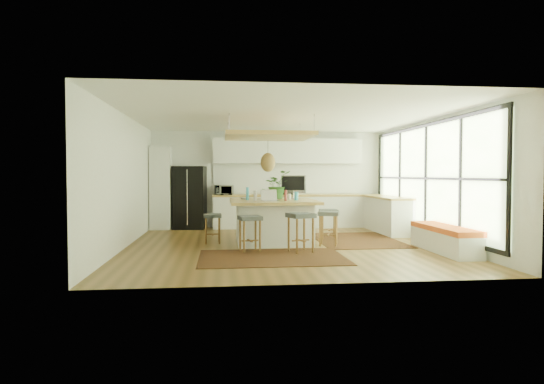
{
  "coord_description": "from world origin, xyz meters",
  "views": [
    {
      "loc": [
        -1.29,
        -9.58,
        1.48
      ],
      "look_at": [
        -0.2,
        0.5,
        1.1
      ],
      "focal_mm": 30.42,
      "sensor_mm": 36.0,
      "label": 1
    }
  ],
  "objects": [
    {
      "name": "stool_right_front",
      "position": [
        0.92,
        -0.18,
        0.35
      ],
      "size": [
        0.53,
        0.53,
        0.71
      ],
      "primitive_type": null,
      "rotation": [
        0.0,
        0.0,
        1.27
      ],
      "color": "#3E4345",
      "rests_on": "floor"
    },
    {
      "name": "island",
      "position": [
        -0.19,
        0.35,
        0.47
      ],
      "size": [
        1.85,
        1.85,
        0.93
      ],
      "primitive_type": null,
      "color": "olive",
      "rests_on": "floor"
    },
    {
      "name": "rug_right",
      "position": [
        1.72,
        0.53,
        0.01
      ],
      "size": [
        1.8,
        2.6,
        0.01
      ],
      "primitive_type": "cube",
      "color": "black",
      "rests_on": "floor"
    },
    {
      "name": "rug_near",
      "position": [
        -0.41,
        -1.45,
        0.01
      ],
      "size": [
        2.6,
        1.8,
        0.01
      ],
      "primitive_type": "cube",
      "color": "black",
      "rests_on": "floor"
    },
    {
      "name": "island_bottle_5",
      "position": [
        0.31,
        0.25,
        1.03
      ],
      "size": [
        0.07,
        0.07,
        0.19
      ],
      "primitive_type": "cylinder",
      "color": "#35A6D4",
      "rests_on": "island"
    },
    {
      "name": "stool_near_right",
      "position": [
        0.19,
        -0.98,
        0.35
      ],
      "size": [
        0.57,
        0.57,
        0.75
      ],
      "primitive_type": null,
      "rotation": [
        0.0,
        0.0,
        0.33
      ],
      "color": "#3E4345",
      "rests_on": "floor"
    },
    {
      "name": "right_counter_top",
      "position": [
        2.93,
        2.0,
        0.9
      ],
      "size": [
        0.64,
        2.54,
        0.05
      ],
      "primitive_type": "cube",
      "color": "olive",
      "rests_on": "right_counter_base"
    },
    {
      "name": "wall_front",
      "position": [
        0.0,
        -3.5,
        1.35
      ],
      "size": [
        6.5,
        0.0,
        6.5
      ],
      "primitive_type": "plane",
      "rotation": [
        -1.57,
        0.0,
        0.0
      ],
      "color": "silver",
      "rests_on": "ground"
    },
    {
      "name": "wall_left",
      "position": [
        -3.25,
        0.0,
        1.35
      ],
      "size": [
        0.0,
        7.0,
        7.0
      ],
      "primitive_type": "plane",
      "rotation": [
        1.57,
        0.0,
        1.57
      ],
      "color": "silver",
      "rests_on": "ground"
    },
    {
      "name": "floor",
      "position": [
        0.0,
        0.0,
        0.0
      ],
      "size": [
        7.0,
        7.0,
        0.0
      ],
      "primitive_type": "plane",
      "color": "brown",
      "rests_on": "ground"
    },
    {
      "name": "window_wall",
      "position": [
        3.22,
        0.0,
        1.4
      ],
      "size": [
        0.1,
        6.2,
        2.6
      ],
      "primitive_type": null,
      "color": "black",
      "rests_on": "wall_right"
    },
    {
      "name": "monitor",
      "position": [
        0.31,
        0.75,
        1.19
      ],
      "size": [
        0.63,
        0.44,
        0.55
      ],
      "primitive_type": null,
      "rotation": [
        0.0,
        0.0,
        -0.43
      ],
      "color": "#A5A5AA",
      "rests_on": "island"
    },
    {
      "name": "window_bench",
      "position": [
        2.95,
        -1.2,
        0.25
      ],
      "size": [
        0.52,
        2.0,
        0.5
      ],
      "primitive_type": null,
      "color": "silver",
      "rests_on": "floor"
    },
    {
      "name": "stool_left_side",
      "position": [
        -1.5,
        0.41,
        0.35
      ],
      "size": [
        0.39,
        0.39,
        0.63
      ],
      "primitive_type": null,
      "rotation": [
        0.0,
        0.0,
        -1.53
      ],
      "color": "#3E4345",
      "rests_on": "floor"
    },
    {
      "name": "upper_cabinets",
      "position": [
        0.55,
        3.32,
        2.15
      ],
      "size": [
        4.2,
        0.34,
        0.7
      ],
      "primitive_type": "cube",
      "color": "silver",
      "rests_on": "wall_back"
    },
    {
      "name": "stool_right_back",
      "position": [
        1.14,
        0.78,
        0.35
      ],
      "size": [
        0.44,
        0.44,
        0.68
      ],
      "primitive_type": null,
      "rotation": [
        0.0,
        0.0,
        1.48
      ],
      "color": "#3E4345",
      "rests_on": "floor"
    },
    {
      "name": "stool_near_left",
      "position": [
        -0.76,
        -0.78,
        0.35
      ],
      "size": [
        0.48,
        0.48,
        0.69
      ],
      "primitive_type": null,
      "rotation": [
        0.0,
        0.0,
        0.2
      ],
      "color": "#3E4345",
      "rests_on": "floor"
    },
    {
      "name": "right_counter_base",
      "position": [
        2.93,
        2.0,
        0.44
      ],
      "size": [
        0.6,
        2.5,
        0.88
      ],
      "primitive_type": "cube",
      "color": "silver",
      "rests_on": "floor"
    },
    {
      "name": "wall_right",
      "position": [
        3.25,
        0.0,
        1.35
      ],
      "size": [
        0.0,
        7.0,
        7.0
      ],
      "primitive_type": "plane",
      "rotation": [
        1.57,
        0.0,
        -1.57
      ],
      "color": "silver",
      "rests_on": "ground"
    },
    {
      "name": "ceiling",
      "position": [
        0.0,
        0.0,
        2.7
      ],
      "size": [
        7.0,
        7.0,
        0.0
      ],
      "primitive_type": "plane",
      "rotation": [
        3.14,
        0.0,
        0.0
      ],
      "color": "white",
      "rests_on": "ground"
    },
    {
      "name": "island_bottle_2",
      "position": [
        0.06,
        0.05,
        1.03
      ],
      "size": [
        0.07,
        0.07,
        0.19
      ],
      "primitive_type": "cylinder",
      "color": "maroon",
      "rests_on": "island"
    },
    {
      "name": "back_counter_top",
      "position": [
        0.55,
        3.18,
        0.9
      ],
      "size": [
        4.24,
        0.64,
        0.05
      ],
      "primitive_type": "cube",
      "color": "olive",
      "rests_on": "back_counter_base"
    },
    {
      "name": "back_counter_base",
      "position": [
        0.55,
        3.18,
        0.44
      ],
      "size": [
        4.2,
        0.6,
        0.88
      ],
      "primitive_type": "cube",
      "color": "silver",
      "rests_on": "floor"
    },
    {
      "name": "microwave",
      "position": [
        -1.25,
        3.17,
        1.09
      ],
      "size": [
        0.52,
        0.33,
        0.34
      ],
      "primitive_type": "imported",
      "rotation": [
        0.0,
        0.0,
        0.11
      ],
      "color": "#A5A5AA",
      "rests_on": "back_counter_top"
    },
    {
      "name": "range",
      "position": [
        0.3,
        3.18,
        0.5
      ],
      "size": [
        0.76,
        0.62,
        1.0
      ],
      "primitive_type": null,
      "color": "#A5A5AA",
      "rests_on": "floor"
    },
    {
      "name": "laptop",
      "position": [
        -0.29,
        0.01,
        1.05
      ],
      "size": [
        0.39,
        0.41,
        0.26
      ],
      "primitive_type": null,
      "rotation": [
        0.0,
        0.0,
        0.13
      ],
      "color": "#A5A5AA",
      "rests_on": "island"
    },
    {
      "name": "island_bottle_4",
      "position": [
        -0.39,
        0.6,
        1.03
      ],
      "size": [
        0.07,
        0.07,
        0.19
      ],
      "primitive_type": "cylinder",
      "color": "#528953",
      "rests_on": "island"
    },
    {
      "name": "island_bowl",
      "position": [
        -0.81,
        0.65,
        0.95
      ],
      "size": [
        0.24,
        0.24,
        0.05
      ],
      "primitive_type": "imported",
      "rotation": [
        0.0,
        0.0,
        0.24
      ],
      "color": "white",
      "rests_on": "island"
    },
    {
      "name": "island_plant",
      "position": [
        -0.04,
        0.88,
        1.18
      ],
      "size": [
        0.83,
        0.85,
        0.5
      ],
      "primitive_type": "imported",
      "rotation": [
        0.0,
        0.0,
        0.57
      ],
      "color": "#1E4C19",
      "rests_on": "island"
    },
    {
      "name": "wall_back",
      "position": [
        0.0,
        3.5,
        1.35
      ],
      "size": [
        6.5,
        0.0,
        6.5
      ],
      "primitive_type": "plane",
      "rotation": [
        1.57,
        0.0,
        0.0
      ],
      "color": "silver",
      "rests_on": "ground"
    },
    {
      "name": "backsplash",
      "position": [
        0.55,
        3.48,
        1.35
      ],
      "size": [
        4.2,
        0.02,
        0.8
      ],
      "primitive_type": "cube",
      "color": "white",
      "rests_on": "wall_back"
    },
    {
      "name": "island_bottle_3",
      "position": [
        0.16,
        0.4,
        1.03
      ],
      "size": [
        0.07,
        0.07,
        0.19
      ],
      "primitive_type": "cylinder",
      "color": "white",
      "rests_on": "island"
    },
    {
      "name": "fridge",
      "position": [
        -2.18,
        3.18,
        0.93
      ],
      "size": [
        0.92,
        0.76,
        1.71
      ],
      "primitive_type": null,
      "rotation": [
        0.0,
        0.0,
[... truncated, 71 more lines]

